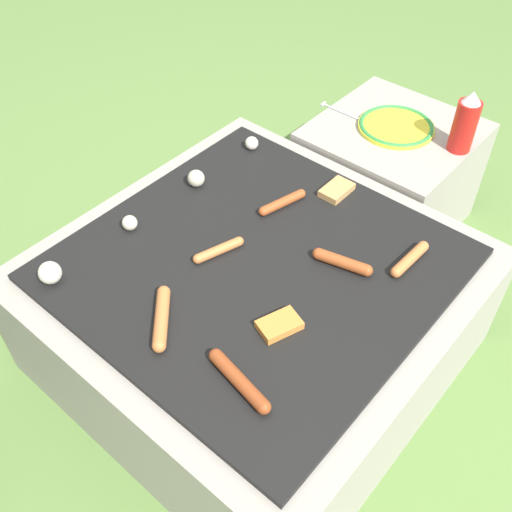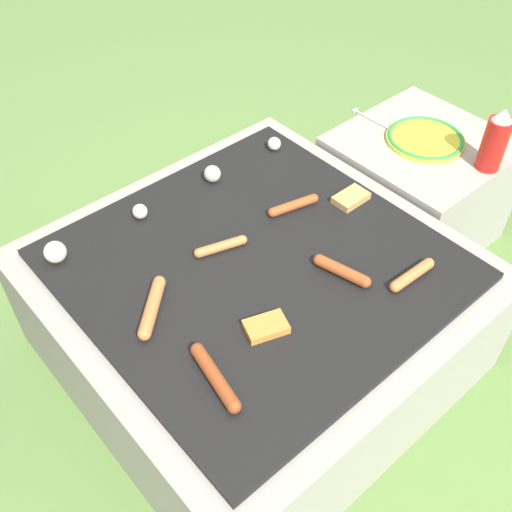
# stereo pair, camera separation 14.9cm
# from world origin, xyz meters

# --- Properties ---
(ground_plane) EXTENTS (14.00, 14.00, 0.00)m
(ground_plane) POSITION_xyz_m (0.00, 0.00, 0.00)
(ground_plane) COLOR #608442
(grill) EXTENTS (0.99, 0.99, 0.39)m
(grill) POSITION_xyz_m (0.00, 0.00, 0.19)
(grill) COLOR #9E998E
(grill) RESTS_ON ground_plane
(side_ledge) EXTENTS (0.49, 0.49, 0.39)m
(side_ledge) POSITION_xyz_m (0.75, 0.05, 0.19)
(side_ledge) COLOR #9E998E
(side_ledge) RESTS_ON ground_plane
(sausage_front_right) EXTENTS (0.06, 0.19, 0.03)m
(sausage_front_right) POSITION_xyz_m (-0.30, -0.21, 0.40)
(sausage_front_right) COLOR #93421E
(sausage_front_right) RESTS_ON grill
(sausage_back_right) EXTENTS (0.15, 0.14, 0.03)m
(sausage_back_right) POSITION_xyz_m (-0.29, 0.04, 0.40)
(sausage_back_right) COLOR #C6753D
(sausage_back_right) RESTS_ON grill
(sausage_back_center) EXTENTS (0.15, 0.06, 0.03)m
(sausage_back_center) POSITION_xyz_m (0.21, 0.09, 0.40)
(sausage_back_center) COLOR #A34C23
(sausage_back_center) RESTS_ON grill
(sausage_mid_left) EXTENTS (0.06, 0.15, 0.03)m
(sausage_mid_left) POSITION_xyz_m (0.13, -0.17, 0.40)
(sausage_mid_left) COLOR #A34C23
(sausage_mid_left) RESTS_ON grill
(sausage_mid_right) EXTENTS (0.14, 0.06, 0.02)m
(sausage_mid_right) POSITION_xyz_m (-0.04, 0.09, 0.40)
(sausage_mid_right) COLOR #C6753D
(sausage_mid_right) RESTS_ON grill
(sausage_front_center) EXTENTS (0.15, 0.03, 0.03)m
(sausage_front_center) POSITION_xyz_m (0.25, -0.30, 0.40)
(sausage_front_center) COLOR #C6753D
(sausage_front_center) RESTS_ON grill
(bread_slice_right) EXTENTS (0.10, 0.06, 0.02)m
(bread_slice_right) POSITION_xyz_m (0.36, 0.01, 0.40)
(bread_slice_right) COLOR tan
(bread_slice_right) RESTS_ON grill
(bread_slice_center) EXTENTS (0.11, 0.09, 0.02)m
(bread_slice_center) POSITION_xyz_m (-0.12, -0.18, 0.40)
(bread_slice_center) COLOR #D18438
(bread_slice_center) RESTS_ON grill
(mushroom_row) EXTENTS (0.79, 0.06, 0.06)m
(mushroom_row) POSITION_xyz_m (-0.08, 0.33, 0.41)
(mushroom_row) COLOR silver
(mushroom_row) RESTS_ON grill
(plate_colorful) EXTENTS (0.24, 0.24, 0.02)m
(plate_colorful) POSITION_xyz_m (0.75, 0.05, 0.39)
(plate_colorful) COLOR yellow
(plate_colorful) RESTS_ON side_ledge
(condiment_bottle) EXTENTS (0.07, 0.07, 0.20)m
(condiment_bottle) POSITION_xyz_m (0.78, -0.16, 0.48)
(condiment_bottle) COLOR red
(condiment_bottle) RESTS_ON side_ledge
(fork_utensil) EXTENTS (0.02, 0.20, 0.01)m
(fork_utensil) POSITION_xyz_m (0.71, 0.23, 0.39)
(fork_utensil) COLOR silver
(fork_utensil) RESTS_ON side_ledge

